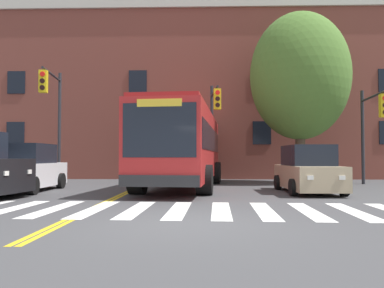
{
  "coord_description": "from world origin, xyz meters",
  "views": [
    {
      "loc": [
        0.34,
        -7.66,
        1.36
      ],
      "look_at": [
        -0.09,
        8.08,
        1.9
      ],
      "focal_mm": 35.0,
      "sensor_mm": 36.0,
      "label": 1
    }
  ],
  "objects_px": {
    "traffic_light_far_corner": "(53,106)",
    "traffic_light_overhead": "(214,116)",
    "street_tree_curbside_large": "(300,76)",
    "car_navy_behind_bus": "(191,160)",
    "car_white_near_lane": "(26,170)",
    "car_tan_far_lane": "(308,171)",
    "city_bus": "(184,146)",
    "traffic_light_near_corner": "(372,120)"
  },
  "relations": [
    {
      "from": "traffic_light_far_corner",
      "to": "traffic_light_overhead",
      "type": "xyz_separation_m",
      "value": [
        7.87,
        1.5,
        -0.36
      ]
    },
    {
      "from": "traffic_light_far_corner",
      "to": "traffic_light_overhead",
      "type": "relative_size",
      "value": 1.08
    },
    {
      "from": "street_tree_curbside_large",
      "to": "car_navy_behind_bus",
      "type": "bearing_deg",
      "value": 130.24
    },
    {
      "from": "car_white_near_lane",
      "to": "street_tree_curbside_large",
      "type": "distance_m",
      "value": 13.73
    },
    {
      "from": "traffic_light_overhead",
      "to": "street_tree_curbside_large",
      "type": "bearing_deg",
      "value": -1.06
    },
    {
      "from": "car_navy_behind_bus",
      "to": "street_tree_curbside_large",
      "type": "xyz_separation_m",
      "value": [
        5.84,
        -6.9,
        4.41
      ]
    },
    {
      "from": "car_tan_far_lane",
      "to": "street_tree_curbside_large",
      "type": "bearing_deg",
      "value": 78.39
    },
    {
      "from": "car_navy_behind_bus",
      "to": "street_tree_curbside_large",
      "type": "height_order",
      "value": "street_tree_curbside_large"
    },
    {
      "from": "car_navy_behind_bus",
      "to": "street_tree_curbside_large",
      "type": "bearing_deg",
      "value": -49.76
    },
    {
      "from": "car_tan_far_lane",
      "to": "traffic_light_far_corner",
      "type": "height_order",
      "value": "traffic_light_far_corner"
    },
    {
      "from": "car_tan_far_lane",
      "to": "car_navy_behind_bus",
      "type": "relative_size",
      "value": 0.8
    },
    {
      "from": "car_white_near_lane",
      "to": "traffic_light_far_corner",
      "type": "xyz_separation_m",
      "value": [
        -0.28,
        3.32,
        2.97
      ]
    },
    {
      "from": "car_white_near_lane",
      "to": "traffic_light_far_corner",
      "type": "height_order",
      "value": "traffic_light_far_corner"
    },
    {
      "from": "city_bus",
      "to": "car_navy_behind_bus",
      "type": "xyz_separation_m",
      "value": [
        0.03,
        9.47,
        -0.74
      ]
    },
    {
      "from": "car_navy_behind_bus",
      "to": "traffic_light_near_corner",
      "type": "relative_size",
      "value": 1.1
    },
    {
      "from": "car_navy_behind_bus",
      "to": "traffic_light_near_corner",
      "type": "xyz_separation_m",
      "value": [
        8.75,
        -8.56,
        1.95
      ]
    },
    {
      "from": "car_navy_behind_bus",
      "to": "traffic_light_overhead",
      "type": "xyz_separation_m",
      "value": [
        1.42,
        -6.82,
        2.35
      ]
    },
    {
      "from": "traffic_light_far_corner",
      "to": "traffic_light_overhead",
      "type": "height_order",
      "value": "traffic_light_far_corner"
    },
    {
      "from": "city_bus",
      "to": "traffic_light_far_corner",
      "type": "height_order",
      "value": "traffic_light_far_corner"
    },
    {
      "from": "car_white_near_lane",
      "to": "traffic_light_far_corner",
      "type": "bearing_deg",
      "value": 94.89
    },
    {
      "from": "traffic_light_near_corner",
      "to": "traffic_light_far_corner",
      "type": "relative_size",
      "value": 0.82
    },
    {
      "from": "traffic_light_near_corner",
      "to": "traffic_light_overhead",
      "type": "height_order",
      "value": "traffic_light_overhead"
    },
    {
      "from": "car_navy_behind_bus",
      "to": "traffic_light_far_corner",
      "type": "xyz_separation_m",
      "value": [
        -6.45,
        -8.32,
        2.71
      ]
    },
    {
      "from": "car_white_near_lane",
      "to": "traffic_light_near_corner",
      "type": "bearing_deg",
      "value": 11.67
    },
    {
      "from": "car_tan_far_lane",
      "to": "traffic_light_far_corner",
      "type": "distance_m",
      "value": 12.19
    },
    {
      "from": "car_tan_far_lane",
      "to": "street_tree_curbside_large",
      "type": "relative_size",
      "value": 0.47
    },
    {
      "from": "car_tan_far_lane",
      "to": "traffic_light_far_corner",
      "type": "xyz_separation_m",
      "value": [
        -11.27,
        3.55,
        2.99
      ]
    },
    {
      "from": "city_bus",
      "to": "car_white_near_lane",
      "type": "height_order",
      "value": "city_bus"
    },
    {
      "from": "car_white_near_lane",
      "to": "street_tree_curbside_large",
      "type": "height_order",
      "value": "street_tree_curbside_large"
    },
    {
      "from": "traffic_light_far_corner",
      "to": "car_tan_far_lane",
      "type": "bearing_deg",
      "value": -17.47
    },
    {
      "from": "traffic_light_near_corner",
      "to": "street_tree_curbside_large",
      "type": "relative_size",
      "value": 0.53
    },
    {
      "from": "city_bus",
      "to": "street_tree_curbside_large",
      "type": "height_order",
      "value": "street_tree_curbside_large"
    },
    {
      "from": "city_bus",
      "to": "car_navy_behind_bus",
      "type": "distance_m",
      "value": 9.5
    },
    {
      "from": "car_tan_far_lane",
      "to": "street_tree_curbside_large",
      "type": "distance_m",
      "value": 6.91
    },
    {
      "from": "car_navy_behind_bus",
      "to": "traffic_light_near_corner",
      "type": "bearing_deg",
      "value": -44.37
    },
    {
      "from": "city_bus",
      "to": "traffic_light_overhead",
      "type": "xyz_separation_m",
      "value": [
        1.45,
        2.65,
        1.61
      ]
    },
    {
      "from": "car_white_near_lane",
      "to": "city_bus",
      "type": "bearing_deg",
      "value": 19.44
    },
    {
      "from": "street_tree_curbside_large",
      "to": "traffic_light_near_corner",
      "type": "bearing_deg",
      "value": -29.65
    },
    {
      "from": "car_navy_behind_bus",
      "to": "street_tree_curbside_large",
      "type": "relative_size",
      "value": 0.58
    },
    {
      "from": "traffic_light_near_corner",
      "to": "traffic_light_overhead",
      "type": "relative_size",
      "value": 0.89
    },
    {
      "from": "traffic_light_near_corner",
      "to": "traffic_light_far_corner",
      "type": "bearing_deg",
      "value": 179.11
    },
    {
      "from": "traffic_light_far_corner",
      "to": "street_tree_curbside_large",
      "type": "xyz_separation_m",
      "value": [
        12.29,
        1.42,
        1.71
      ]
    }
  ]
}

